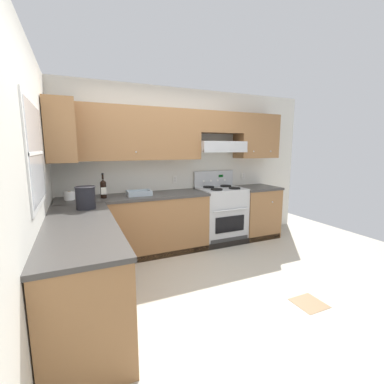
{
  "coord_description": "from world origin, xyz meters",
  "views": [
    {
      "loc": [
        -1.25,
        -2.54,
        1.59
      ],
      "look_at": [
        0.19,
        0.7,
        1.0
      ],
      "focal_mm": 24.55,
      "sensor_mm": 36.0,
      "label": 1
    }
  ],
  "objects": [
    {
      "name": "bowl",
      "position": [
        -0.42,
        1.24,
        0.93
      ],
      "size": [
        0.35,
        0.24,
        0.07
      ],
      "color": "#9EADB7",
      "rests_on": "counter_back_run"
    },
    {
      "name": "counter_back_run",
      "position": [
        0.07,
        1.24,
        0.45
      ],
      "size": [
        3.6,
        0.65,
        0.91
      ],
      "color": "olive",
      "rests_on": "ground_plane"
    },
    {
      "name": "stove",
      "position": [
        0.98,
        1.25,
        0.48
      ],
      "size": [
        0.76,
        0.62,
        1.2
      ],
      "color": "#B7BABC",
      "rests_on": "ground_plane"
    },
    {
      "name": "paper_towel_roll",
      "position": [
        -1.34,
        1.28,
        0.97
      ],
      "size": [
        0.14,
        0.14,
        0.11
      ],
      "color": "white",
      "rests_on": "counter_back_run"
    },
    {
      "name": "ground_plane",
      "position": [
        0.0,
        0.0,
        0.0
      ],
      "size": [
        7.04,
        7.04,
        0.0
      ],
      "primitive_type": "plane",
      "color": "#B2AA99"
    },
    {
      "name": "bucket",
      "position": [
        -1.16,
        0.62,
        1.04
      ],
      "size": [
        0.22,
        0.22,
        0.26
      ],
      "color": "black",
      "rests_on": "counter_left_run"
    },
    {
      "name": "floor_accent_tile",
      "position": [
        0.88,
        -0.75,
        0.0
      ],
      "size": [
        0.3,
        0.3,
        0.01
      ],
      "primitive_type": "cube",
      "color": "olive",
      "rests_on": "ground_plane"
    },
    {
      "name": "wall_back",
      "position": [
        0.4,
        1.53,
        1.48
      ],
      "size": [
        4.68,
        0.57,
        2.55
      ],
      "color": "silver",
      "rests_on": "ground_plane"
    },
    {
      "name": "counter_left_run",
      "position": [
        -1.24,
        -0.0,
        0.45
      ],
      "size": [
        0.63,
        1.91,
        0.91
      ],
      "color": "olive",
      "rests_on": "ground_plane"
    },
    {
      "name": "wine_bottle",
      "position": [
        -0.91,
        1.22,
        1.05
      ],
      "size": [
        0.08,
        0.08,
        0.35
      ],
      "color": "black",
      "rests_on": "counter_back_run"
    },
    {
      "name": "wall_left",
      "position": [
        -1.59,
        0.23,
        1.34
      ],
      "size": [
        0.47,
        4.0,
        2.55
      ],
      "color": "silver",
      "rests_on": "ground_plane"
    }
  ]
}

